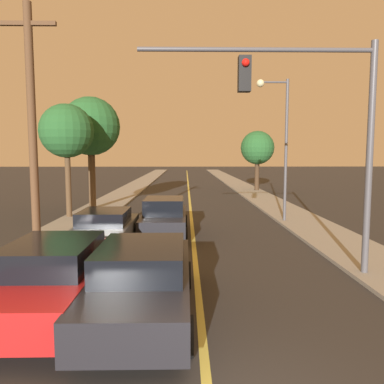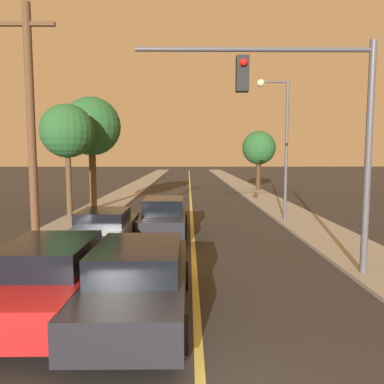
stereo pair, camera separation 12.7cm
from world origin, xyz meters
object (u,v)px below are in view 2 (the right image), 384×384
tree_left_near (67,132)px  streetlamp_right (279,131)px  car_outer_lane_second (105,230)px  car_outer_lane_front (53,275)px  utility_pole_left (31,130)px  car_near_lane_second (164,217)px  car_near_lane_front (139,279)px  tree_right_near (259,148)px  tree_left_far (92,127)px  traffic_signal_mast (313,114)px

tree_left_near → streetlamp_right: bearing=-7.1°
car_outer_lane_second → streetlamp_right: size_ratio=0.61×
car_outer_lane_front → utility_pole_left: utility_pole_left is taller
car_near_lane_second → utility_pole_left: (-3.61, -4.01, 3.26)m
streetlamp_right → car_near_lane_front: bearing=-116.9°
tree_right_near → streetlamp_right: bearing=-97.2°
car_outer_lane_front → utility_pole_left: (-1.77, 3.49, 3.23)m
car_outer_lane_second → tree_right_near: bearing=66.5°
car_near_lane_front → tree_left_far: tree_left_far is taller
traffic_signal_mast → streetlamp_right: bearing=82.2°
car_near_lane_second → utility_pole_left: bearing=-132.0°
streetlamp_right → tree_left_far: size_ratio=1.03×
car_near_lane_second → utility_pole_left: utility_pole_left is taller
car_outer_lane_front → utility_pole_left: 5.07m
car_near_lane_second → car_outer_lane_second: (-1.84, -2.65, -0.02)m
car_outer_lane_front → tree_left_near: bearing=105.9°
car_near_lane_second → tree_left_near: size_ratio=0.79×
streetlamp_right → utility_pole_left: bearing=-142.7°
car_near_lane_second → streetlamp_right: (5.35, 2.81, 3.67)m
car_near_lane_second → traffic_signal_mast: (4.24, -5.29, 3.59)m
car_outer_lane_second → tree_left_near: (-3.32, 6.76, 3.72)m
utility_pole_left → car_near_lane_second: bearing=48.0°
car_outer_lane_second → streetlamp_right: streetlamp_right is taller
car_outer_lane_front → car_outer_lane_second: bearing=90.0°
car_outer_lane_second → tree_right_near: size_ratio=0.78×
car_outer_lane_second → tree_left_far: (-2.83, 9.72, 4.16)m
car_near_lane_second → tree_right_near: (7.32, 18.41, 3.11)m
utility_pole_left → car_outer_lane_second: bearing=37.6°
streetlamp_right → utility_pole_left: (-8.96, -6.82, -0.42)m
car_near_lane_front → tree_left_near: 13.45m
car_near_lane_front → streetlamp_right: streetlamp_right is taller
tree_left_near → car_outer_lane_second: bearing=-63.9°
car_near_lane_second → tree_left_near: bearing=141.4°
utility_pole_left → tree_right_near: bearing=64.0°
car_near_lane_second → tree_right_near: tree_right_near is taller
traffic_signal_mast → utility_pole_left: utility_pole_left is taller
car_near_lane_front → car_near_lane_second: size_ratio=1.11×
traffic_signal_mast → tree_right_near: traffic_signal_mast is taller
car_outer_lane_front → streetlamp_right: streetlamp_right is taller
streetlamp_right → tree_left_far: streetlamp_right is taller
streetlamp_right → car_outer_lane_front: bearing=-124.9°
car_outer_lane_front → utility_pole_left: size_ratio=0.65×
car_outer_lane_front → tree_right_near: tree_right_near is taller
car_outer_lane_front → streetlamp_right: bearing=55.1°
car_near_lane_front → streetlamp_right: (5.35, 10.56, 3.65)m
utility_pole_left → car_near_lane_front: bearing=-46.0°
car_outer_lane_second → tree_right_near: (9.16, 21.06, 3.13)m
tree_left_near → tree_right_near: size_ratio=1.09×
tree_right_near → car_outer_lane_second: bearing=-113.5°
car_outer_lane_second → utility_pole_left: (-1.77, -1.36, 3.27)m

